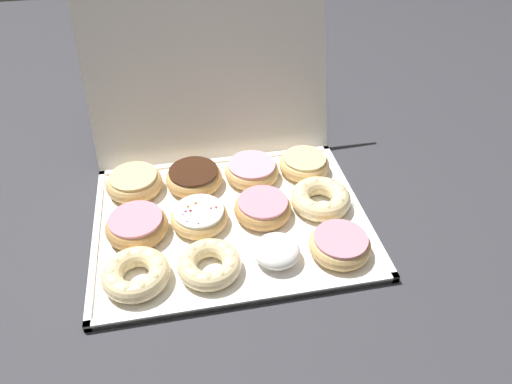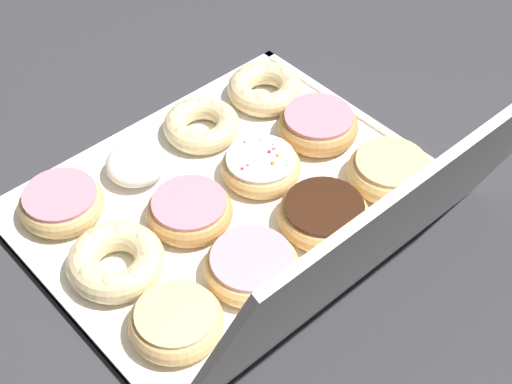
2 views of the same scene
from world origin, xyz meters
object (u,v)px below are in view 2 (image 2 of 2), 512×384
object	(u,v)px
sprinkle_donut_5	(263,168)
glazed_ring_donut_11	(176,321)
pink_frosted_donut_6	(189,210)
cruller_donut_1	(202,124)
cruller_donut_0	(265,88)
donut_box	(228,200)
pink_frosted_donut_3	(62,203)
chocolate_frosted_donut_9	(324,215)
pink_frosted_donut_4	(318,125)
cruller_donut_7	(116,261)
pink_frosted_donut_10	(252,266)
powdered_filled_donut_2	(136,164)
glazed_ring_donut_8	(390,171)

from	to	relation	value
sprinkle_donut_5	glazed_ring_donut_11	bearing A→B (deg)	26.29
pink_frosted_donut_6	cruller_donut_1	bearing A→B (deg)	-134.44
cruller_donut_0	glazed_ring_donut_11	bearing A→B (deg)	34.11
donut_box	pink_frosted_donut_3	bearing A→B (deg)	-34.39
chocolate_frosted_donut_9	pink_frosted_donut_4	bearing A→B (deg)	-132.85
glazed_ring_donut_11	cruller_donut_7	bearing A→B (deg)	-89.69
donut_box	cruller_donut_7	world-z (taller)	cruller_donut_7
donut_box	cruller_donut_7	size ratio (longest dim) A/B	4.34
pink_frosted_donut_10	powdered_filled_donut_2	bearing A→B (deg)	-89.90
donut_box	pink_frosted_donut_3	xyz separation A→B (m)	(0.18, -0.12, 0.02)
glazed_ring_donut_8	pink_frosted_donut_6	bearing A→B (deg)	-27.12
pink_frosted_donut_3	glazed_ring_donut_11	xyz separation A→B (m)	(0.00, 0.25, -0.00)
cruller_donut_7	chocolate_frosted_donut_9	distance (m)	0.27
glazed_ring_donut_8	glazed_ring_donut_11	bearing A→B (deg)	-0.36
cruller_donut_0	glazed_ring_donut_8	distance (m)	0.25
glazed_ring_donut_11	chocolate_frosted_donut_9	bearing A→B (deg)	-179.44
sprinkle_donut_5	glazed_ring_donut_11	xyz separation A→B (m)	(0.24, 0.12, 0.00)
donut_box	powdered_filled_donut_2	distance (m)	0.14
sprinkle_donut_5	pink_frosted_donut_10	world-z (taller)	same
cruller_donut_1	pink_frosted_donut_3	world-z (taller)	pink_frosted_donut_3
pink_frosted_donut_10	glazed_ring_donut_11	bearing A→B (deg)	0.71
pink_frosted_donut_6	chocolate_frosted_donut_9	size ratio (longest dim) A/B	0.95
pink_frosted_donut_6	pink_frosted_donut_10	xyz separation A→B (m)	(0.00, 0.12, 0.00)
pink_frosted_donut_10	pink_frosted_donut_4	bearing A→B (deg)	-152.19
glazed_ring_donut_11	pink_frosted_donut_4	bearing A→B (deg)	-160.22
donut_box	glazed_ring_donut_8	world-z (taller)	glazed_ring_donut_8
cruller_donut_7	glazed_ring_donut_11	xyz separation A→B (m)	(-0.00, 0.12, -0.00)
cruller_donut_0	pink_frosted_donut_6	world-z (taller)	same
powdered_filled_donut_2	glazed_ring_donut_11	xyz separation A→B (m)	(0.12, 0.24, -0.00)
pink_frosted_donut_3	pink_frosted_donut_10	size ratio (longest dim) A/B	0.96
cruller_donut_1	pink_frosted_donut_6	world-z (taller)	pink_frosted_donut_6
donut_box	pink_frosted_donut_4	world-z (taller)	pink_frosted_donut_4
cruller_donut_1	pink_frosted_donut_6	bearing A→B (deg)	45.56
pink_frosted_donut_6	glazed_ring_donut_11	xyz separation A→B (m)	(0.12, 0.12, -0.00)
pink_frosted_donut_4	donut_box	bearing A→B (deg)	1.89
cruller_donut_7	donut_box	bearing A→B (deg)	-178.30
cruller_donut_1	chocolate_frosted_donut_9	bearing A→B (deg)	91.13
pink_frosted_donut_3	pink_frosted_donut_4	xyz separation A→B (m)	(-0.36, 0.12, 0.00)
donut_box	pink_frosted_donut_10	xyz separation A→B (m)	(0.06, 0.12, 0.02)
pink_frosted_donut_4	chocolate_frosted_donut_9	size ratio (longest dim) A/B	0.98
glazed_ring_donut_8	chocolate_frosted_donut_9	distance (m)	0.12
cruller_donut_7	chocolate_frosted_donut_9	xyz separation A→B (m)	(-0.24, 0.12, -0.00)
pink_frosted_donut_4	cruller_donut_0	bearing A→B (deg)	-90.71
pink_frosted_donut_3	cruller_donut_7	bearing A→B (deg)	88.70
cruller_donut_0	powdered_filled_donut_2	bearing A→B (deg)	1.05
powdered_filled_donut_2	glazed_ring_donut_8	size ratio (longest dim) A/B	0.72
powdered_filled_donut_2	chocolate_frosted_donut_9	size ratio (longest dim) A/B	0.70
pink_frosted_donut_6	glazed_ring_donut_8	distance (m)	0.28
donut_box	glazed_ring_donut_8	bearing A→B (deg)	145.55
pink_frosted_donut_6	glazed_ring_donut_8	world-z (taller)	glazed_ring_donut_8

